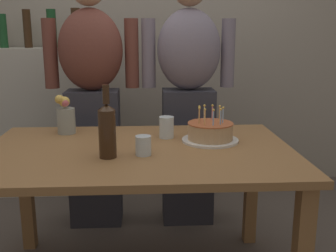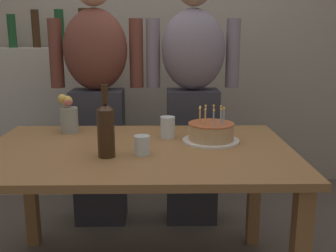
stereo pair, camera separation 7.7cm
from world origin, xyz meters
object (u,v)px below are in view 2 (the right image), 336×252
object	(u,v)px
water_glass_near	(168,127)
wine_bottle	(106,129)
birthday_cake	(211,133)
flower_vase	(68,115)
person_woman_cardigan	(193,97)
water_glass_far	(142,145)
person_man_bearded	(97,97)

from	to	relation	value
water_glass_near	wine_bottle	bearing A→B (deg)	-130.48
birthday_cake	flower_vase	xyz separation A→B (m)	(-0.77, 0.21, 0.05)
person_woman_cardigan	flower_vase	bearing A→B (deg)	30.09
birthday_cake	water_glass_near	world-z (taller)	birthday_cake
water_glass_far	person_woman_cardigan	distance (m)	0.90
water_glass_near	water_glass_far	xyz separation A→B (m)	(-0.12, -0.30, -0.01)
wine_bottle	flower_vase	world-z (taller)	wine_bottle
flower_vase	person_man_bearded	size ratio (longest dim) A/B	0.13
flower_vase	person_woman_cardigan	distance (m)	0.84
wine_bottle	person_man_bearded	xyz separation A→B (m)	(-0.18, 0.87, 0.00)
water_glass_near	person_man_bearded	distance (m)	0.71
wine_bottle	person_woman_cardigan	world-z (taller)	person_woman_cardigan
birthday_cake	water_glass_far	distance (m)	0.41
flower_vase	person_woman_cardigan	bearing A→B (deg)	30.09
water_glass_far	wine_bottle	distance (m)	0.18
wine_bottle	person_woman_cardigan	distance (m)	0.99
wine_bottle	water_glass_near	bearing A→B (deg)	49.52
water_glass_far	flower_vase	world-z (taller)	flower_vase
birthday_cake	person_man_bearded	size ratio (longest dim) A/B	0.18
birthday_cake	flower_vase	size ratio (longest dim) A/B	1.33
person_man_bearded	person_woman_cardigan	distance (m)	0.63
water_glass_near	wine_bottle	xyz separation A→B (m)	(-0.28, -0.33, 0.07)
wine_bottle	person_man_bearded	size ratio (longest dim) A/B	0.20
birthday_cake	person_woman_cardigan	xyz separation A→B (m)	(-0.05, 0.63, 0.09)
water_glass_far	person_man_bearded	size ratio (longest dim) A/B	0.05
person_man_bearded	flower_vase	bearing A→B (deg)	77.12
wine_bottle	person_man_bearded	distance (m)	0.89
flower_vase	person_woman_cardigan	size ratio (longest dim) A/B	0.13
birthday_cake	wine_bottle	distance (m)	0.56
water_glass_far	person_woman_cardigan	xyz separation A→B (m)	(0.30, 0.85, 0.09)
flower_vase	wine_bottle	bearing A→B (deg)	-59.12
water_glass_near	birthday_cake	bearing A→B (deg)	-21.29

